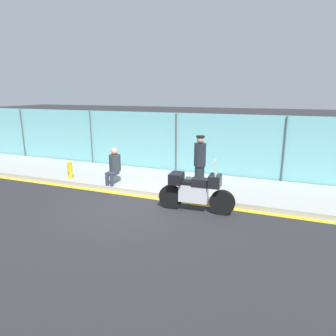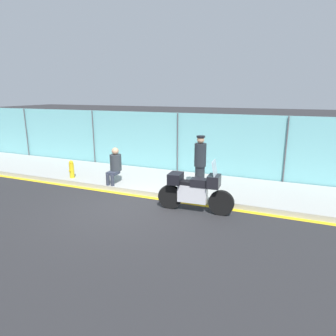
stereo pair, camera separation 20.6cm
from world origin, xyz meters
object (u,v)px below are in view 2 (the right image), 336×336
at_px(officer_standing, 200,162).
at_px(person_seated_on_curb, 115,164).
at_px(motorcycle, 194,191).
at_px(fire_hydrant, 72,169).

relative_size(officer_standing, person_seated_on_curb, 1.40).
relative_size(motorcycle, fire_hydrant, 3.28).
height_order(motorcycle, officer_standing, officer_standing).
xyz_separation_m(officer_standing, person_seated_on_curb, (-2.98, -0.58, -0.22)).
height_order(motorcycle, person_seated_on_curb, motorcycle).
bearing_deg(fire_hydrant, motorcycle, -10.91).
bearing_deg(motorcycle, officer_standing, 98.56).
height_order(officer_standing, person_seated_on_curb, officer_standing).
relative_size(person_seated_on_curb, fire_hydrant, 1.89).
relative_size(motorcycle, person_seated_on_curb, 1.74).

